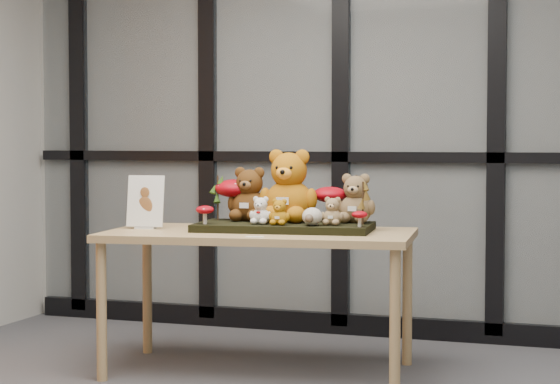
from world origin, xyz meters
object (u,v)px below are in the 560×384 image
at_px(bear_pooh_yellow, 289,182).
at_px(mushroom_back_left, 235,197).
at_px(mushroom_back_right, 330,202).
at_px(bear_tan_back, 356,196).
at_px(bear_beige_small, 333,210).
at_px(diorama_tray, 284,227).
at_px(bear_brown_medium, 250,191).
at_px(mushroom_front_left, 205,214).
at_px(mushroom_front_right, 360,218).
at_px(plush_cream_hedgehog, 312,216).
at_px(bear_small_yellow, 280,211).
at_px(bear_white_bow, 261,209).
at_px(display_table, 260,245).
at_px(sign_holder, 145,204).

xyz_separation_m(bear_pooh_yellow, mushroom_back_left, (-0.30, 0.02, -0.08)).
bearing_deg(mushroom_back_right, bear_tan_back, -8.40).
bearing_deg(bear_beige_small, diorama_tray, 164.62).
relative_size(bear_pooh_yellow, bear_tan_back, 1.49).
height_order(bear_pooh_yellow, bear_brown_medium, bear_pooh_yellow).
bearing_deg(mushroom_front_left, diorama_tray, 26.70).
bearing_deg(mushroom_front_right, bear_tan_back, 108.84).
bearing_deg(plush_cream_hedgehog, diorama_tray, 143.31).
distance_m(bear_tan_back, mushroom_back_right, 0.15).
bearing_deg(bear_beige_small, mushroom_front_right, -27.06).
bearing_deg(bear_small_yellow, mushroom_back_left, 137.55).
distance_m(bear_pooh_yellow, bear_tan_back, 0.34).
height_order(diorama_tray, mushroom_back_right, mushroom_back_right).
distance_m(bear_small_yellow, mushroom_front_left, 0.37).
xyz_separation_m(bear_pooh_yellow, bear_beige_small, (0.27, -0.13, -0.12)).
relative_size(bear_pooh_yellow, mushroom_front_right, 4.78).
distance_m(bear_pooh_yellow, bear_brown_medium, 0.21).
distance_m(bear_beige_small, mushroom_front_left, 0.63).
bearing_deg(bear_small_yellow, bear_pooh_yellow, 88.92).
height_order(bear_small_yellow, bear_white_bow, bear_white_bow).
distance_m(display_table, bear_tan_back, 0.54).
xyz_separation_m(bear_small_yellow, bear_beige_small, (0.24, 0.08, 0.01)).
distance_m(bear_brown_medium, mushroom_back_left, 0.10).
distance_m(display_table, bear_small_yellow, 0.22).
distance_m(bear_pooh_yellow, bear_white_bow, 0.24).
relative_size(display_table, mushroom_front_right, 18.86).
xyz_separation_m(plush_cream_hedgehog, mushroom_front_right, (0.23, 0.01, -0.01)).
distance_m(mushroom_front_right, sign_holder, 1.11).
xyz_separation_m(plush_cream_hedgehog, mushroom_front_left, (-0.53, -0.08, 0.00)).
height_order(bear_beige_small, sign_holder, sign_holder).
bearing_deg(bear_beige_small, mushroom_back_left, 158.04).
distance_m(diorama_tray, mushroom_back_left, 0.35).
xyz_separation_m(diorama_tray, mushroom_back_right, (0.19, 0.16, 0.12)).
height_order(display_table, mushroom_front_left, mushroom_front_left).
height_order(bear_small_yellow, mushroom_back_left, mushroom_back_left).
bearing_deg(mushroom_front_right, bear_brown_medium, 164.54).
height_order(bear_tan_back, mushroom_back_right, bear_tan_back).
relative_size(display_table, sign_holder, 5.86).
relative_size(bear_tan_back, mushroom_back_left, 1.16).
bearing_deg(display_table, bear_beige_small, -2.12).
xyz_separation_m(bear_brown_medium, mushroom_back_right, (0.40, 0.08, -0.05)).
bearing_deg(bear_pooh_yellow, bear_brown_medium, 177.70).
bearing_deg(bear_tan_back, display_table, -160.87).
bearing_deg(bear_brown_medium, mushroom_back_left, 153.28).
bearing_deg(bear_beige_small, bear_brown_medium, 159.01).
bearing_deg(mushroom_front_right, mushroom_front_left, -173.67).
bearing_deg(bear_pooh_yellow, mushroom_front_left, -148.58).
xyz_separation_m(bear_white_bow, mushroom_back_left, (-0.22, 0.21, 0.04)).
bearing_deg(display_table, diorama_tray, 26.57).
relative_size(bear_brown_medium, mushroom_back_right, 1.54).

